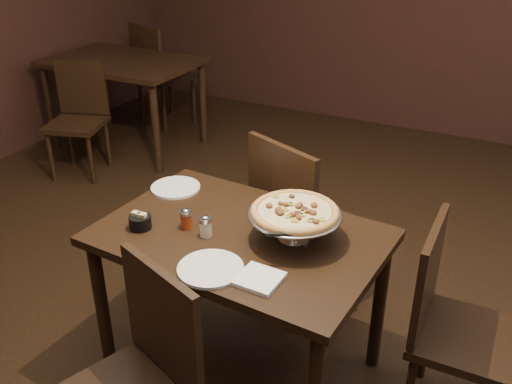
% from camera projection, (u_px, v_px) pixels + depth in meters
% --- Properties ---
extents(room, '(6.04, 7.04, 2.84)m').
position_uv_depth(room, '(260.00, 80.00, 2.11)').
color(room, black).
rests_on(room, ground).
extents(dining_table, '(1.24, 0.87, 0.74)m').
position_uv_depth(dining_table, '(240.00, 253.00, 2.45)').
color(dining_table, black).
rests_on(dining_table, ground).
extents(background_table, '(1.25, 0.83, 0.78)m').
position_uv_depth(background_table, '(123.00, 71.00, 4.87)').
color(background_table, black).
rests_on(background_table, ground).
extents(pizza_stand, '(0.39, 0.39, 0.16)m').
position_uv_depth(pizza_stand, '(295.00, 212.00, 2.31)').
color(pizza_stand, silver).
rests_on(pizza_stand, dining_table).
extents(parmesan_shaker, '(0.05, 0.05, 0.10)m').
position_uv_depth(parmesan_shaker, '(206.00, 226.00, 2.37)').
color(parmesan_shaker, beige).
rests_on(parmesan_shaker, dining_table).
extents(pepper_flake_shaker, '(0.05, 0.05, 0.09)m').
position_uv_depth(pepper_flake_shaker, '(186.00, 219.00, 2.43)').
color(pepper_flake_shaker, maroon).
rests_on(pepper_flake_shaker, dining_table).
extents(packet_caddy, '(0.10, 0.10, 0.07)m').
position_uv_depth(packet_caddy, '(140.00, 221.00, 2.43)').
color(packet_caddy, black).
rests_on(packet_caddy, dining_table).
extents(napkin_stack, '(0.16, 0.16, 0.02)m').
position_uv_depth(napkin_stack, '(259.00, 279.00, 2.11)').
color(napkin_stack, white).
rests_on(napkin_stack, dining_table).
extents(plate_left, '(0.24, 0.24, 0.01)m').
position_uv_depth(plate_left, '(176.00, 187.00, 2.77)').
color(plate_left, silver).
rests_on(plate_left, dining_table).
extents(plate_near, '(0.26, 0.26, 0.01)m').
position_uv_depth(plate_near, '(211.00, 269.00, 2.17)').
color(plate_near, silver).
rests_on(plate_near, dining_table).
extents(serving_spatula, '(0.13, 0.13, 0.02)m').
position_uv_depth(serving_spatula, '(279.00, 235.00, 2.16)').
color(serving_spatula, silver).
rests_on(serving_spatula, pizza_stand).
extents(chair_far, '(0.60, 0.60, 0.98)m').
position_uv_depth(chair_far, '(299.00, 219.00, 2.92)').
color(chair_far, black).
rests_on(chair_far, ground).
extents(chair_near, '(0.55, 0.55, 0.91)m').
position_uv_depth(chair_near, '(138.00, 379.00, 2.00)').
color(chair_near, black).
rests_on(chair_near, ground).
extents(chair_side, '(0.42, 0.42, 0.90)m').
position_uv_depth(chair_side, '(452.00, 321.00, 2.28)').
color(chair_side, black).
rests_on(chair_side, ground).
extents(bg_chair_far, '(0.56, 0.56, 0.97)m').
position_uv_depth(bg_chair_far, '(159.00, 71.00, 5.42)').
color(bg_chair_far, black).
rests_on(bg_chair_far, ground).
extents(bg_chair_near, '(0.51, 0.51, 0.88)m').
position_uv_depth(bg_chair_near, '(79.00, 114.00, 4.49)').
color(bg_chair_near, black).
rests_on(bg_chair_near, ground).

